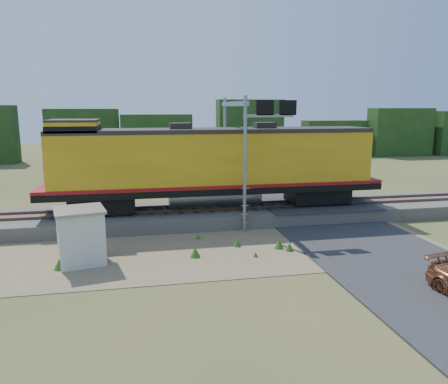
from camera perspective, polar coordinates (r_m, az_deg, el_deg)
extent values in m
plane|color=#475123|center=(21.52, 0.64, -7.83)|extent=(140.00, 140.00, 0.00)
cube|color=slate|center=(27.07, -1.98, -2.99)|extent=(70.00, 5.00, 0.80)
cube|color=brown|center=(26.27, -1.74, -2.35)|extent=(70.00, 0.10, 0.16)
cube|color=brown|center=(27.65, -2.23, -1.67)|extent=(70.00, 0.10, 0.16)
cube|color=#8C7754|center=(21.68, -4.86, -7.68)|extent=(26.00, 8.00, 0.03)
cube|color=#38383A|center=(28.90, 11.84, -1.44)|extent=(7.00, 5.20, 0.06)
cube|color=#38383A|center=(43.95, 3.65, 1.96)|extent=(7.00, 24.00, 0.08)
cube|color=#193914|center=(58.19, -7.17, 7.30)|extent=(36.00, 3.00, 6.50)
cube|color=#193914|center=(72.98, 26.23, 6.80)|extent=(50.00, 3.00, 6.00)
cube|color=black|center=(26.59, -15.56, -1.39)|extent=(3.71, 2.37, 0.93)
cube|color=black|center=(28.82, 12.04, -0.28)|extent=(3.71, 2.37, 0.93)
cube|color=black|center=(26.78, -1.19, 0.52)|extent=(20.62, 3.09, 0.37)
cylinder|color=gray|center=(26.87, -1.19, -0.52)|extent=(5.67, 1.24, 1.24)
cube|color=gold|center=(26.51, -1.21, 4.31)|extent=(19.07, 2.99, 3.20)
cube|color=maroon|center=(26.72, -1.20, 1.17)|extent=(20.62, 3.14, 0.19)
cube|color=#28231E|center=(26.36, -1.22, 8.03)|extent=(19.07, 3.04, 0.25)
cube|color=gold|center=(26.17, -19.01, 7.94)|extent=(2.68, 2.99, 0.72)
cube|color=#28231E|center=(26.16, -19.06, 8.82)|extent=(2.68, 3.04, 0.12)
cube|color=black|center=(26.18, -19.00, 7.83)|extent=(2.73, 3.04, 0.36)
cube|color=maroon|center=(26.62, -22.00, 2.76)|extent=(0.10, 2.06, 1.24)
cube|color=#28231E|center=(26.07, -5.74, 8.47)|extent=(1.24, 1.03, 0.46)
cube|color=#28231E|center=(27.07, 5.31, 8.57)|extent=(1.24, 1.03, 0.46)
cube|color=silver|center=(20.74, -18.20, -5.63)|extent=(2.30, 2.30, 2.41)
cube|color=gray|center=(20.43, -18.41, -2.25)|extent=(2.53, 2.53, 0.12)
cylinder|color=gray|center=(24.05, 2.74, 3.45)|extent=(0.19, 0.19, 7.58)
cylinder|color=gray|center=(29.47, 0.10, 4.86)|extent=(0.19, 0.19, 7.58)
cube|color=gray|center=(26.56, 1.32, 11.44)|extent=(0.27, 6.20, 0.27)
cube|color=gray|center=(24.19, 5.83, 9.88)|extent=(2.81, 0.16, 0.16)
cube|color=black|center=(24.12, 5.35, 10.92)|extent=(0.97, 0.16, 0.81)
cube|color=black|center=(24.52, 8.32, 10.85)|extent=(0.97, 0.16, 0.81)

